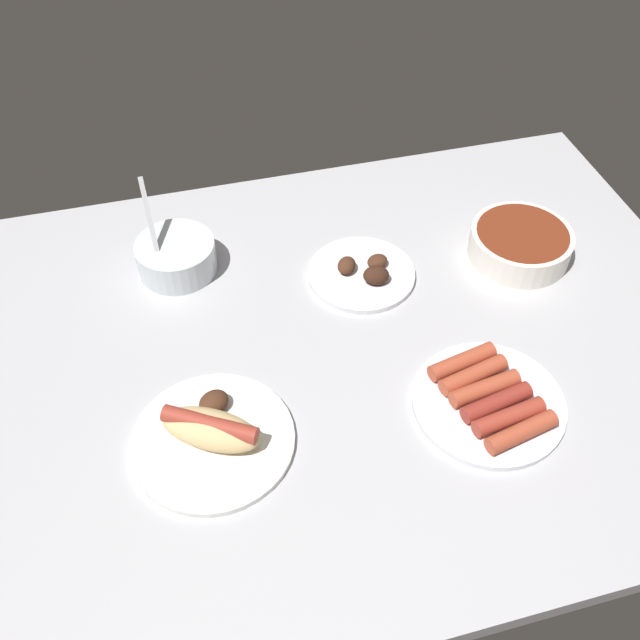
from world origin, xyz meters
TOP-DOWN VIEW (x-y plane):
  - ground_plane at (0.00, 0.00)cm, footprint 120.00×90.00cm
  - bowl_chili at (-33.91, -12.00)cm, footprint 17.32×17.32cm
  - bowl_coleslaw at (23.58, -23.51)cm, footprint 13.32×13.53cm
  - plate_sausages at (-15.89, 16.26)cm, footprint 21.91×21.91cm
  - plate_grilled_meat at (-6.25, -13.63)cm, footprint 18.08×18.08cm
  - plate_hotdog_assembled at (23.19, 12.33)cm, footprint 22.53×22.53cm

SIDE VIEW (x-z plane):
  - ground_plane at x=0.00cm, z-range -3.00..0.00cm
  - plate_grilled_meat at x=-6.25cm, z-range -1.06..2.86cm
  - plate_sausages at x=-15.89cm, z-range -0.45..3.06cm
  - plate_hotdog_assembled at x=23.19cm, z-range -0.92..4.69cm
  - bowl_chili at x=-33.91cm, z-range 0.24..5.38cm
  - bowl_coleslaw at x=23.58cm, z-range -4.52..10.79cm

